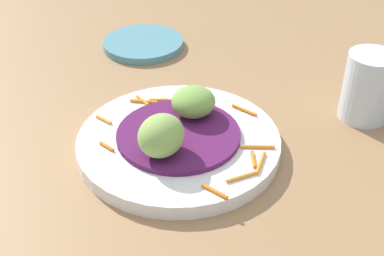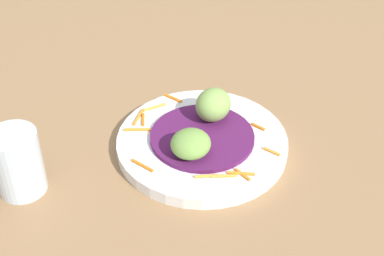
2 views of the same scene
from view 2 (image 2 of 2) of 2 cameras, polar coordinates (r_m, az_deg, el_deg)
name	(u,v)px [view 2 (image 2 of 2)]	position (r cm, az deg, el deg)	size (l,w,h in cm)	color
table_surface	(221,147)	(81.65, 2.89, -1.89)	(110.00, 110.00, 2.00)	#936D47
main_plate	(202,144)	(79.21, 1.01, -1.56)	(23.61, 23.61, 1.73)	white
cabbage_bed	(202,137)	(78.45, 1.02, -0.89)	(14.34, 14.34, 0.65)	#51194C
carrot_garnish	(187,141)	(78.02, -0.46, -1.27)	(20.00, 20.75, 0.40)	orange
guac_scoop_left	(191,144)	(74.12, -0.13, -1.58)	(5.21, 5.33, 3.43)	#759E47
guac_scoop_center	(213,105)	(80.01, 2.12, 2.34)	(4.79, 5.49, 4.59)	#84A851
water_glass	(18,162)	(74.16, -16.98, -3.29)	(6.13, 6.13, 8.76)	silver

